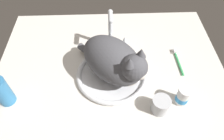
{
  "coord_description": "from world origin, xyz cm",
  "views": [
    {
      "loc": [
        -1.61,
        -59.91,
        76.75
      ],
      "look_at": [
        0.5,
        -3.75,
        7.0
      ],
      "focal_mm": 33.35,
      "sensor_mm": 36.0,
      "label": 1
    }
  ],
  "objects_px": {
    "sink_basin": "(112,74)",
    "faucet": "(111,34)",
    "soap_pump_bottle": "(2,91)",
    "toothbrush": "(178,61)",
    "metal_jar": "(161,105)",
    "cat": "(115,61)",
    "pill_bottle": "(183,96)"
  },
  "relations": [
    {
      "from": "sink_basin",
      "to": "toothbrush",
      "type": "height_order",
      "value": "sink_basin"
    },
    {
      "from": "sink_basin",
      "to": "pill_bottle",
      "type": "height_order",
      "value": "pill_bottle"
    },
    {
      "from": "metal_jar",
      "to": "pill_bottle",
      "type": "relative_size",
      "value": 0.84
    },
    {
      "from": "faucet",
      "to": "cat",
      "type": "distance_m",
      "value": 0.2
    },
    {
      "from": "metal_jar",
      "to": "soap_pump_bottle",
      "type": "xyz_separation_m",
      "value": [
        -0.6,
        0.06,
        0.04
      ]
    },
    {
      "from": "pill_bottle",
      "to": "cat",
      "type": "bearing_deg",
      "value": 153.66
    },
    {
      "from": "metal_jar",
      "to": "cat",
      "type": "bearing_deg",
      "value": 136.04
    },
    {
      "from": "sink_basin",
      "to": "toothbrush",
      "type": "xyz_separation_m",
      "value": [
        0.31,
        0.07,
        -0.0
      ]
    },
    {
      "from": "metal_jar",
      "to": "toothbrush",
      "type": "relative_size",
      "value": 0.44
    },
    {
      "from": "metal_jar",
      "to": "soap_pump_bottle",
      "type": "distance_m",
      "value": 0.61
    },
    {
      "from": "sink_basin",
      "to": "cat",
      "type": "height_order",
      "value": "cat"
    },
    {
      "from": "faucet",
      "to": "soap_pump_bottle",
      "type": "xyz_separation_m",
      "value": [
        -0.43,
        -0.3,
        -0.01
      ]
    },
    {
      "from": "sink_basin",
      "to": "soap_pump_bottle",
      "type": "height_order",
      "value": "soap_pump_bottle"
    },
    {
      "from": "cat",
      "to": "pill_bottle",
      "type": "height_order",
      "value": "cat"
    },
    {
      "from": "soap_pump_bottle",
      "to": "pill_bottle",
      "type": "bearing_deg",
      "value": -2.54
    },
    {
      "from": "cat",
      "to": "soap_pump_bottle",
      "type": "distance_m",
      "value": 0.45
    },
    {
      "from": "metal_jar",
      "to": "toothbrush",
      "type": "bearing_deg",
      "value": 61.32
    },
    {
      "from": "metal_jar",
      "to": "soap_pump_bottle",
      "type": "height_order",
      "value": "soap_pump_bottle"
    },
    {
      "from": "sink_basin",
      "to": "pill_bottle",
      "type": "distance_m",
      "value": 0.31
    },
    {
      "from": "sink_basin",
      "to": "soap_pump_bottle",
      "type": "xyz_separation_m",
      "value": [
        -0.43,
        -0.11,
        0.06
      ]
    },
    {
      "from": "toothbrush",
      "to": "sink_basin",
      "type": "bearing_deg",
      "value": -167.51
    },
    {
      "from": "sink_basin",
      "to": "metal_jar",
      "type": "height_order",
      "value": "metal_jar"
    },
    {
      "from": "sink_basin",
      "to": "metal_jar",
      "type": "bearing_deg",
      "value": -44.16
    },
    {
      "from": "faucet",
      "to": "cat",
      "type": "relative_size",
      "value": 0.63
    },
    {
      "from": "faucet",
      "to": "cat",
      "type": "xyz_separation_m",
      "value": [
        0.01,
        -0.2,
        0.03
      ]
    },
    {
      "from": "sink_basin",
      "to": "soap_pump_bottle",
      "type": "bearing_deg",
      "value": -165.36
    },
    {
      "from": "cat",
      "to": "faucet",
      "type": "bearing_deg",
      "value": 93.54
    },
    {
      "from": "sink_basin",
      "to": "faucet",
      "type": "bearing_deg",
      "value": 90.0
    },
    {
      "from": "cat",
      "to": "metal_jar",
      "type": "relative_size",
      "value": 4.7
    },
    {
      "from": "sink_basin",
      "to": "soap_pump_bottle",
      "type": "relative_size",
      "value": 1.75
    },
    {
      "from": "faucet",
      "to": "toothbrush",
      "type": "height_order",
      "value": "faucet"
    },
    {
      "from": "metal_jar",
      "to": "pill_bottle",
      "type": "xyz_separation_m",
      "value": [
        0.09,
        0.03,
        0.01
      ]
    }
  ]
}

